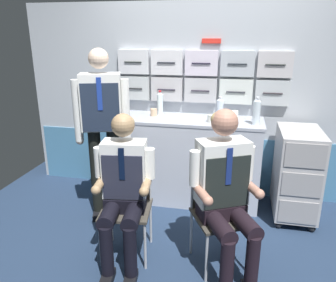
# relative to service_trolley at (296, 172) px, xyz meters

# --- Properties ---
(ground) EXTENTS (4.80, 4.80, 0.04)m
(ground) POSITION_rel_service_trolley_xyz_m (-0.98, -0.94, -0.51)
(ground) COLOR #203049
(galley_bulkhead) EXTENTS (4.20, 0.14, 2.15)m
(galley_bulkhead) POSITION_rel_service_trolley_xyz_m (-0.99, 0.43, 0.57)
(galley_bulkhead) COLOR #ADB3BD
(galley_bulkhead) RESTS_ON ground
(galley_counter) EXTENTS (1.56, 0.53, 0.95)m
(galley_counter) POSITION_rel_service_trolley_xyz_m (-1.12, 0.15, -0.02)
(galley_counter) COLOR #B4B9C7
(galley_counter) RESTS_ON ground
(service_trolley) EXTENTS (0.40, 0.65, 0.92)m
(service_trolley) POSITION_rel_service_trolley_xyz_m (0.00, 0.00, 0.00)
(service_trolley) COLOR black
(service_trolley) RESTS_ON ground
(folding_chair_left) EXTENTS (0.45, 0.45, 0.84)m
(folding_chair_left) POSITION_rel_service_trolley_xyz_m (-1.48, -0.87, 0.02)
(folding_chair_left) COLOR #A8AAAF
(folding_chair_left) RESTS_ON ground
(crew_member_left) EXTENTS (0.49, 0.63, 1.24)m
(crew_member_left) POSITION_rel_service_trolley_xyz_m (-1.46, -1.03, 0.18)
(crew_member_left) COLOR black
(crew_member_left) RESTS_ON ground
(folding_chair_right) EXTENTS (0.54, 0.54, 0.84)m
(folding_chair_right) POSITION_rel_service_trolley_xyz_m (-0.74, -0.84, 0.02)
(folding_chair_right) COLOR #A8AAAF
(folding_chair_right) RESTS_ON ground
(crew_member_right) EXTENTS (0.61, 0.72, 1.30)m
(crew_member_right) POSITION_rel_service_trolley_xyz_m (-0.67, -0.98, 0.23)
(crew_member_right) COLOR black
(crew_member_right) RESTS_ON ground
(crew_member_standing) EXTENTS (0.51, 0.35, 1.70)m
(crew_member_standing) POSITION_rel_service_trolley_xyz_m (-1.89, -0.38, 0.52)
(crew_member_standing) COLOR black
(crew_member_standing) RESTS_ON ground
(water_bottle_blue_cap) EXTENTS (0.07, 0.07, 0.27)m
(water_bottle_blue_cap) POSITION_rel_service_trolley_xyz_m (-1.47, 0.27, 0.58)
(water_bottle_blue_cap) COLOR silver
(water_bottle_blue_cap) RESTS_ON galley_counter
(water_bottle_clear) EXTENTS (0.07, 0.07, 0.28)m
(water_bottle_clear) POSITION_rel_service_trolley_xyz_m (-0.43, 0.04, 0.59)
(water_bottle_clear) COLOR silver
(water_bottle_clear) RESTS_ON galley_counter
(water_bottle_short) EXTENTS (0.07, 0.07, 0.24)m
(water_bottle_short) POSITION_rel_service_trolley_xyz_m (-0.80, 0.20, 0.57)
(water_bottle_short) COLOR silver
(water_bottle_short) RESTS_ON galley_counter
(espresso_cup_small) EXTENTS (0.07, 0.07, 0.08)m
(espresso_cup_small) POSITION_rel_service_trolley_xyz_m (-0.88, 0.04, 0.50)
(espresso_cup_small) COLOR silver
(espresso_cup_small) RESTS_ON galley_counter
(coffee_cup_white) EXTENTS (0.07, 0.07, 0.08)m
(coffee_cup_white) POSITION_rel_service_trolley_xyz_m (-1.52, 0.18, 0.50)
(coffee_cup_white) COLOR tan
(coffee_cup_white) RESTS_ON galley_counter
(paper_cup_blue) EXTENTS (0.07, 0.07, 0.09)m
(paper_cup_blue) POSITION_rel_service_trolley_xyz_m (-0.64, 0.25, 0.50)
(paper_cup_blue) COLOR white
(paper_cup_blue) RESTS_ON galley_counter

